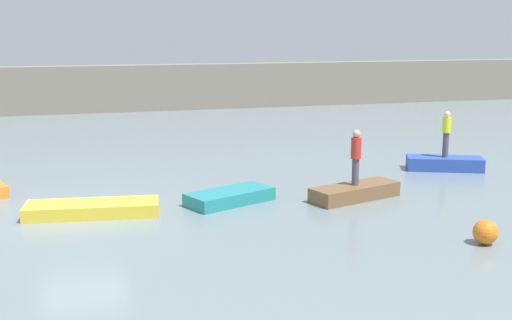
# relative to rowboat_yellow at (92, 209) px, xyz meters

# --- Properties ---
(ground_plane) EXTENTS (120.00, 120.00, 0.00)m
(ground_plane) POSITION_rel_rowboat_yellow_xyz_m (-0.36, 0.14, -0.19)
(ground_plane) COLOR slate
(embankment_wall) EXTENTS (80.00, 1.20, 2.93)m
(embankment_wall) POSITION_rel_rowboat_yellow_xyz_m (-0.36, 23.70, 1.28)
(embankment_wall) COLOR gray
(embankment_wall) RESTS_ON ground_plane
(rowboat_yellow) EXTENTS (3.89, 1.68, 0.38)m
(rowboat_yellow) POSITION_rel_rowboat_yellow_xyz_m (0.00, 0.00, 0.00)
(rowboat_yellow) COLOR gold
(rowboat_yellow) RESTS_ON ground_plane
(rowboat_teal) EXTENTS (2.95, 2.16, 0.40)m
(rowboat_teal) POSITION_rel_rowboat_yellow_xyz_m (4.11, 0.20, 0.01)
(rowboat_teal) COLOR teal
(rowboat_teal) RESTS_ON ground_plane
(rowboat_brown) EXTENTS (3.15, 1.86, 0.46)m
(rowboat_brown) POSITION_rel_rowboat_yellow_xyz_m (8.00, -0.41, 0.04)
(rowboat_brown) COLOR brown
(rowboat_brown) RESTS_ON ground_plane
(rowboat_blue) EXTENTS (2.95, 2.00, 0.49)m
(rowboat_blue) POSITION_rel_rowboat_yellow_xyz_m (13.03, 2.62, 0.06)
(rowboat_blue) COLOR #2B4CAD
(rowboat_blue) RESTS_ON ground_plane
(person_red_shirt) EXTENTS (0.32, 0.32, 1.74)m
(person_red_shirt) POSITION_rel_rowboat_yellow_xyz_m (8.00, -0.41, 1.24)
(person_red_shirt) COLOR #4C4C56
(person_red_shirt) RESTS_ON rowboat_brown
(person_hiviz_shirt) EXTENTS (0.32, 0.32, 1.73)m
(person_hiviz_shirt) POSITION_rel_rowboat_yellow_xyz_m (13.03, 2.62, 1.27)
(person_hiviz_shirt) COLOR #4C4C56
(person_hiviz_shirt) RESTS_ON rowboat_blue
(mooring_buoy) EXTENTS (0.62, 0.62, 0.62)m
(mooring_buoy) POSITION_rel_rowboat_yellow_xyz_m (9.31, -5.32, 0.12)
(mooring_buoy) COLOR orange
(mooring_buoy) RESTS_ON ground_plane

